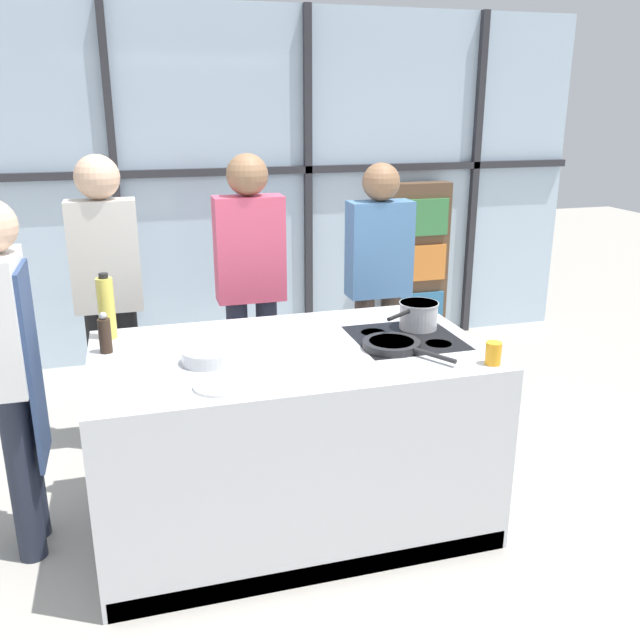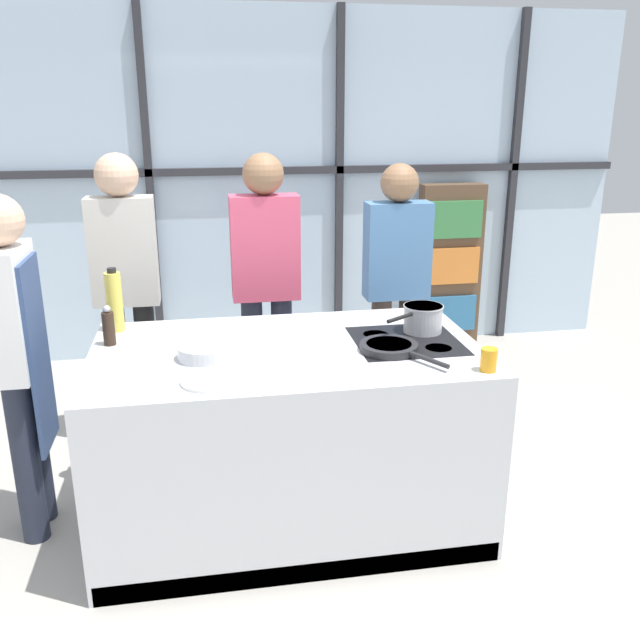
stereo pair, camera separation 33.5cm
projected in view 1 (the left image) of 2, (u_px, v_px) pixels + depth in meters
The scene contains 15 objects.
ground_plane at pixel (292, 516), 3.55m from camera, with size 18.00×18.00×0.00m, color #ADA89E.
back_window_wall at pixel (215, 189), 5.47m from camera, with size 6.40×0.10×2.80m.
bookshelf at pixel (417, 264), 5.96m from camera, with size 0.55×0.19×1.42m.
demo_island at pixel (291, 436), 3.41m from camera, with size 1.88×1.09×0.93m.
chef at pixel (10, 359), 3.02m from camera, with size 0.24×0.40×1.69m.
spectator_far_left at pixel (107, 283), 3.95m from camera, with size 0.39×0.25×1.80m.
spectator_center_left at pixel (250, 278), 4.18m from camera, with size 0.42×0.25×1.79m.
spectator_center_right at pixel (379, 276), 4.42m from camera, with size 0.41×0.24×1.71m.
frying_pan at pixel (393, 345), 3.26m from camera, with size 0.33×0.46×0.04m.
saucepan at pixel (418, 315), 3.54m from camera, with size 0.34×0.27×0.14m.
white_plate at pixel (222, 385), 2.83m from camera, with size 0.25×0.25×0.01m, color white.
mixing_bowl at pixel (208, 355), 3.08m from camera, with size 0.24×0.24×0.06m.
oil_bottle at pixel (106, 307), 3.37m from camera, with size 0.08×0.08×0.33m.
pepper_grinder at pixel (105, 334), 3.19m from camera, with size 0.06×0.06×0.20m.
juice_glass_near at pixel (493, 353), 3.06m from camera, with size 0.07×0.07×0.10m, color orange.
Camera 1 is at (-0.70, -2.99, 2.06)m, focal length 38.00 mm.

